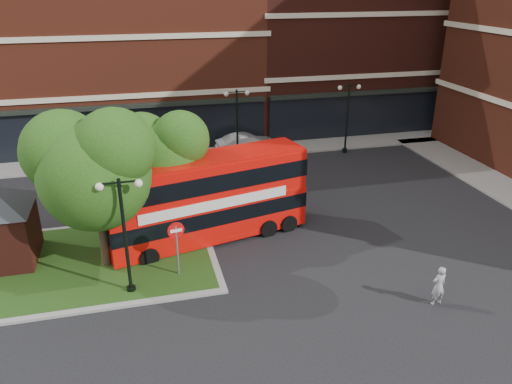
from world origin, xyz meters
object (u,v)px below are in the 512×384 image
object	(u,v)px
car_silver	(146,151)
bus	(207,193)
woman	(439,286)
car_white	(247,144)

from	to	relation	value
car_silver	bus	bearing A→B (deg)	-171.15
woman	car_white	world-z (taller)	woman
car_silver	car_white	distance (m)	7.14
woman	car_white	distance (m)	19.70
bus	car_white	distance (m)	13.00
woman	car_silver	size ratio (longest dim) A/B	0.36
car_silver	car_white	world-z (taller)	car_silver
woman	car_silver	world-z (taller)	woman
bus	car_white	world-z (taller)	bus
woman	car_white	bearing A→B (deg)	-86.34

